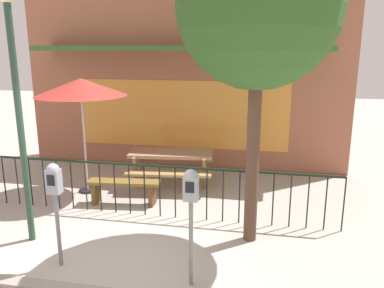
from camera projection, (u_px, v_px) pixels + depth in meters
The scene contains 10 objects.
ground at pixel (108, 265), 5.54m from camera, with size 40.00×40.00×0.00m, color #A8A098.
pub_storefront at pixel (183, 75), 9.81m from camera, with size 8.16×1.45×4.60m.
patio_fence_front at pixel (144, 181), 7.03m from camera, with size 6.88×0.04×0.97m.
picnic_table_left at pixel (171, 159), 8.57m from camera, with size 1.95×1.56×0.79m.
patio_umbrella at pixel (81, 88), 7.83m from camera, with size 1.84×1.84×2.39m.
patio_bench at pixel (124, 187), 7.60m from camera, with size 1.43×0.47×0.48m.
parking_meter_near at pixel (54, 188), 5.26m from camera, with size 0.18×0.17×1.50m.
parking_meter_far at pixel (191, 197), 4.80m from camera, with size 0.18×0.17×1.57m.
street_tree at pixel (258, 8), 5.43m from camera, with size 2.33×2.33×4.71m.
street_lamp at pixel (15, 80), 5.67m from camera, with size 0.28×0.28×3.87m.
Camera 1 is at (2.13, -4.63, 3.00)m, focal length 36.59 mm.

